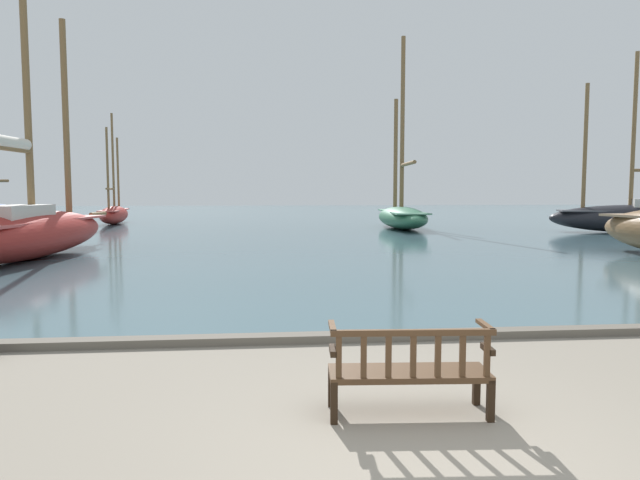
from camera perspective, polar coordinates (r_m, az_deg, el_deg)
name	(u,v)px	position (r m, az deg, el deg)	size (l,w,h in m)	color
ground_plane	(432,460)	(5.20, 11.17, -20.77)	(160.00, 160.00, 0.00)	gray
harbor_water	(281,217)	(48.55, -3.91, 2.27)	(100.00, 80.00, 0.08)	#476670
quay_edge_kerb	(358,337)	(8.73, 3.80, -9.62)	(40.00, 0.30, 0.12)	#675F54
park_bench	(409,369)	(5.90, 8.92, -12.66)	(1.63, 0.62, 0.92)	black
sailboat_far_port	(28,229)	(20.61, -27.14, 1.02)	(3.22, 11.59, 12.03)	maroon
sailboat_far_starboard	(402,214)	(33.90, 8.19, 2.57)	(3.10, 8.91, 11.08)	#2D6647
sailboat_outer_starboard	(114,213)	(40.61, -19.90, 2.53)	(1.98, 6.63, 7.34)	maroon
sailboat_distant_harbor	(635,215)	(34.23, 28.97, 2.18)	(8.71, 4.57, 9.34)	black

